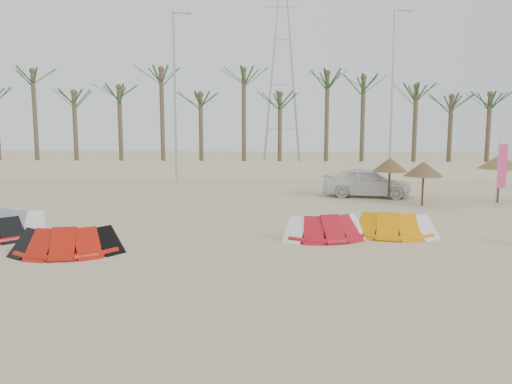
# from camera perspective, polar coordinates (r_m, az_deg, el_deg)

# --- Properties ---
(ground) EXTENTS (120.00, 120.00, 0.00)m
(ground) POSITION_cam_1_polar(r_m,az_deg,el_deg) (13.30, -1.31, -9.04)
(ground) COLOR #CDB78D
(ground) RESTS_ON ground
(boundary_wall) EXTENTS (60.00, 0.30, 1.30)m
(boundary_wall) POSITION_cam_1_polar(r_m,az_deg,el_deg) (34.86, 1.32, 2.46)
(boundary_wall) COLOR beige
(boundary_wall) RESTS_ON ground
(palm_line) EXTENTS (52.00, 4.00, 7.70)m
(palm_line) POSITION_cam_1_polar(r_m,az_deg,el_deg) (36.30, 2.49, 11.81)
(palm_line) COLOR brown
(palm_line) RESTS_ON ground
(lamp_b) EXTENTS (1.25, 0.14, 11.00)m
(lamp_b) POSITION_cam_1_polar(r_m,az_deg,el_deg) (33.48, -9.20, 10.91)
(lamp_b) COLOR #A5A8AD
(lamp_b) RESTS_ON ground
(lamp_c) EXTENTS (1.25, 0.14, 11.00)m
(lamp_c) POSITION_cam_1_polar(r_m,az_deg,el_deg) (33.52, 15.36, 10.74)
(lamp_c) COLOR #A5A8AD
(lamp_c) RESTS_ON ground
(pylon) EXTENTS (3.00, 3.00, 14.00)m
(pylon) POSITION_cam_1_polar(r_m,az_deg,el_deg) (40.88, 2.95, 2.30)
(pylon) COLOR #A5A8AD
(pylon) RESTS_ON ground
(kite_grey) EXTENTS (3.30, 2.19, 0.90)m
(kite_grey) POSITION_cam_1_polar(r_m,az_deg,el_deg) (20.27, -26.07, -2.79)
(kite_grey) COLOR gray
(kite_grey) RESTS_ON ground
(kite_red_mid) EXTENTS (3.34, 2.05, 0.90)m
(kite_red_mid) POSITION_cam_1_polar(r_m,az_deg,el_deg) (16.10, -20.40, -5.03)
(kite_red_mid) COLOR #B0170A
(kite_red_mid) RESTS_ON ground
(kite_red_right) EXTENTS (3.29, 2.22, 0.90)m
(kite_red_right) POSITION_cam_1_polar(r_m,az_deg,el_deg) (17.21, 8.12, -3.82)
(kite_red_right) COLOR #B4131F
(kite_red_right) RESTS_ON ground
(kite_orange) EXTENTS (3.43, 2.11, 0.90)m
(kite_orange) POSITION_cam_1_polar(r_m,az_deg,el_deg) (18.12, 14.64, -3.42)
(kite_orange) COLOR orange
(kite_orange) RESTS_ON ground
(parasol_left) EXTENTS (1.76, 1.76, 2.18)m
(parasol_left) POSITION_cam_1_polar(r_m,az_deg,el_deg) (26.24, 15.06, 3.04)
(parasol_left) COLOR #4C331E
(parasol_left) RESTS_ON ground
(parasol_mid) EXTENTS (1.83, 1.83, 2.11)m
(parasol_mid) POSITION_cam_1_polar(r_m,az_deg,el_deg) (24.95, 18.61, 2.52)
(parasol_mid) COLOR #4C331E
(parasol_mid) RESTS_ON ground
(parasol_right) EXTENTS (2.05, 2.05, 2.39)m
(parasol_right) POSITION_cam_1_polar(r_m,az_deg,el_deg) (27.26, 26.11, 3.12)
(parasol_right) COLOR #4C331E
(parasol_right) RESTS_ON ground
(flag_pink) EXTENTS (0.45, 0.07, 3.12)m
(flag_pink) POSITION_cam_1_polar(r_m,az_deg,el_deg) (25.52, 26.25, 2.45)
(flag_pink) COLOR #A5A8AD
(flag_pink) RESTS_ON ground
(car) EXTENTS (4.87, 2.63, 1.58)m
(car) POSITION_cam_1_polar(r_m,az_deg,el_deg) (27.29, 12.52, 1.11)
(car) COLOR white
(car) RESTS_ON ground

